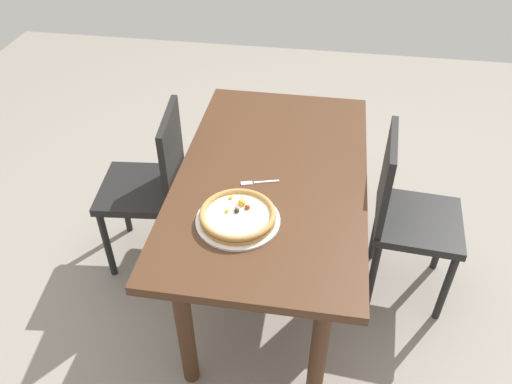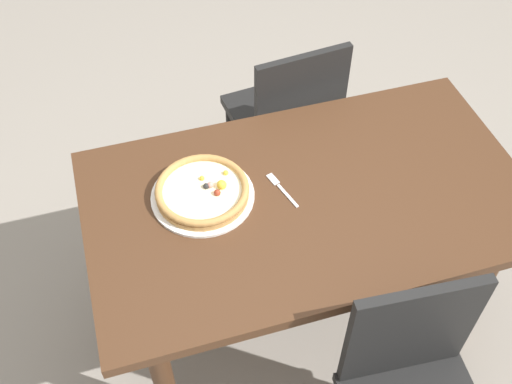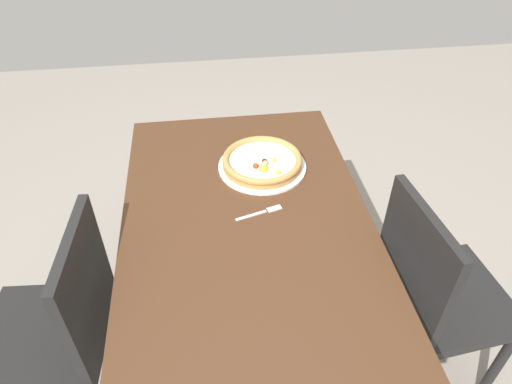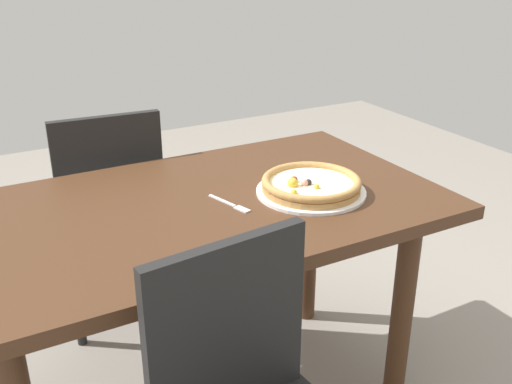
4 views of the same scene
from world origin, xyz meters
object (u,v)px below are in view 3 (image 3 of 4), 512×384
object	(u,v)px
chair_near	(62,328)
pizza	(262,161)
dining_table	(249,253)
plate	(262,166)
chair_far	(434,294)
fork	(263,212)

from	to	relation	value
chair_near	pizza	bearing A→B (deg)	-54.13
dining_table	chair_near	bearing A→B (deg)	-79.62
plate	pizza	size ratio (longest dim) A/B	1.11
chair_near	chair_far	world-z (taller)	same
chair_far	pizza	xyz separation A→B (m)	(-0.47, -0.53, 0.28)
plate	chair_near	bearing A→B (deg)	-58.30
dining_table	fork	xyz separation A→B (m)	(-0.08, 0.06, 0.11)
pizza	dining_table	bearing A→B (deg)	-15.53
chair_far	plate	distance (m)	0.75
pizza	fork	distance (m)	0.25
dining_table	plate	distance (m)	0.36
dining_table	chair_far	world-z (taller)	chair_far
pizza	chair_near	bearing A→B (deg)	-58.34
chair_far	pizza	bearing A→B (deg)	-137.33
chair_near	chair_far	size ratio (longest dim) A/B	1.00
plate	fork	world-z (taller)	plate
chair_near	chair_far	xyz separation A→B (m)	(0.03, 1.25, 0.00)
chair_near	fork	world-z (taller)	chair_near
plate	fork	bearing A→B (deg)	-7.79
plate	pizza	bearing A→B (deg)	1.21
dining_table	pizza	world-z (taller)	pizza
chair_far	chair_near	bearing A→B (deg)	-97.29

